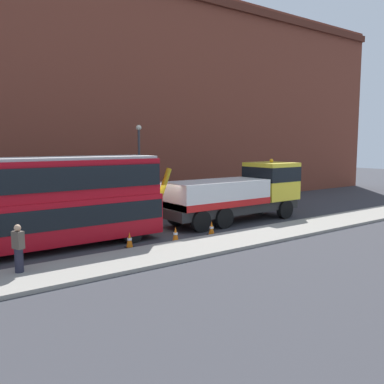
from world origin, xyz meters
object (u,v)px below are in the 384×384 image
object	(u,v)px
pedestrian_onlooker	(18,249)
street_lamp	(139,161)
traffic_cone_midway	(176,235)
traffic_cone_near_bus	(129,240)
double_decker_bus	(39,200)
traffic_cone_near_truck	(212,229)
recovery_tow_truck	(239,192)

from	to	relation	value
pedestrian_onlooker	street_lamp	xyz separation A→B (m)	(9.99, 9.07, 2.49)
pedestrian_onlooker	traffic_cone_midway	size ratio (longest dim) A/B	2.38
traffic_cone_near_bus	street_lamp	xyz separation A→B (m)	(4.96, 7.80, 3.13)
pedestrian_onlooker	street_lamp	world-z (taller)	street_lamp
double_decker_bus	pedestrian_onlooker	bearing A→B (deg)	-118.42
traffic_cone_near_truck	street_lamp	size ratio (longest dim) A/B	0.12
double_decker_bus	traffic_cone_near_truck	bearing A→B (deg)	-14.27
recovery_tow_truck	traffic_cone_midway	distance (m)	6.58
traffic_cone_midway	traffic_cone_near_bus	bearing A→B (deg)	172.90
recovery_tow_truck	pedestrian_onlooker	world-z (taller)	recovery_tow_truck
double_decker_bus	street_lamp	size ratio (longest dim) A/B	1.90
double_decker_bus	recovery_tow_truck	bearing A→B (deg)	0.06
recovery_tow_truck	traffic_cone_near_truck	xyz separation A→B (m)	(-3.79, -2.02, -1.42)
traffic_cone_near_truck	double_decker_bus	bearing A→B (deg)	165.67
double_decker_bus	street_lamp	xyz separation A→B (m)	(8.31, 5.97, 1.24)
double_decker_bus	pedestrian_onlooker	distance (m)	3.73
traffic_cone_near_truck	street_lamp	distance (m)	8.60
traffic_cone_near_bus	traffic_cone_near_truck	distance (m)	4.58
traffic_cone_near_bus	street_lamp	size ratio (longest dim) A/B	0.12
double_decker_bus	pedestrian_onlooker	size ratio (longest dim) A/B	6.46
pedestrian_onlooker	double_decker_bus	bearing A→B (deg)	39.88
pedestrian_onlooker	traffic_cone_near_truck	distance (m)	9.69
traffic_cone_near_bus	traffic_cone_midway	size ratio (longest dim) A/B	1.00
street_lamp	pedestrian_onlooker	bearing A→B (deg)	-137.76
pedestrian_onlooker	recovery_tow_truck	bearing A→B (deg)	-8.64
traffic_cone_near_bus	traffic_cone_midway	distance (m)	2.32
pedestrian_onlooker	traffic_cone_near_bus	bearing A→B (deg)	-7.48
recovery_tow_truck	double_decker_bus	bearing A→B (deg)	-179.94
double_decker_bus	traffic_cone_near_bus	size ratio (longest dim) A/B	15.35
pedestrian_onlooker	traffic_cone_midway	bearing A→B (deg)	-14.00
recovery_tow_truck	traffic_cone_near_truck	size ratio (longest dim) A/B	14.09
recovery_tow_truck	double_decker_bus	world-z (taller)	double_decker_bus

